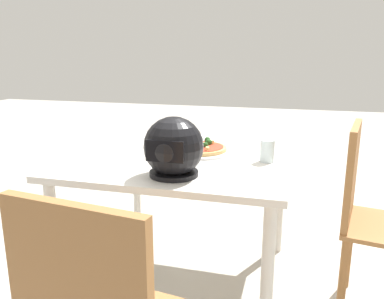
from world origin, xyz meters
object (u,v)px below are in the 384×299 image
(pizza, at_px, (200,148))
(chair_side, at_px, (370,211))
(dining_table, at_px, (184,169))
(motorcycle_helmet, at_px, (173,148))
(drinking_glass, at_px, (267,151))

(pizza, bearing_deg, chair_side, 174.36)
(pizza, bearing_deg, dining_table, 43.19)
(pizza, height_order, motorcycle_helmet, motorcycle_helmet)
(motorcycle_helmet, height_order, drinking_glass, motorcycle_helmet)
(dining_table, height_order, chair_side, chair_side)
(dining_table, relative_size, pizza, 3.84)
(drinking_glass, distance_m, chair_side, 0.54)
(motorcycle_helmet, bearing_deg, chair_side, -158.33)
(motorcycle_helmet, relative_size, chair_side, 0.28)
(drinking_glass, height_order, chair_side, chair_side)
(motorcycle_helmet, height_order, chair_side, motorcycle_helmet)
(pizza, xyz_separation_m, chair_side, (-0.82, 0.08, -0.23))
(dining_table, relative_size, motorcycle_helmet, 4.25)
(dining_table, bearing_deg, drinking_glass, 176.21)
(motorcycle_helmet, relative_size, drinking_glass, 2.37)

